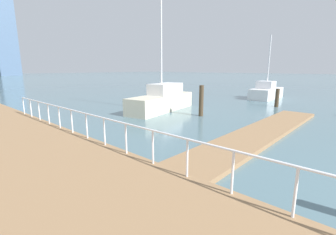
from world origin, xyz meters
TOP-DOWN VIEW (x-y plane):
  - ground_plane at (0.00, 20.00)m, footprint 300.00×300.00m
  - floating_dock at (3.59, 7.62)m, footprint 14.18×2.00m
  - boardwalk_railing at (-3.15, 7.66)m, footprint 0.06×24.97m
  - dock_piling_0 at (13.16, 9.94)m, footprint 0.33×0.33m
  - dock_piling_2 at (5.55, 12.52)m, footprint 0.31×0.31m
  - moored_boat_0 at (5.37, 16.05)m, footprint 7.04×3.14m
  - moored_boat_2 at (18.43, 12.77)m, footprint 5.57×2.25m
  - skyline_tower_4 at (23.65, 129.83)m, footprint 8.84×10.87m

SIDE VIEW (x-z plane):
  - ground_plane at x=0.00m, z-range 0.00..0.00m
  - floating_dock at x=3.59m, z-range 0.00..0.18m
  - moored_boat_2 at x=18.43m, z-range -2.63..4.06m
  - dock_piling_0 at x=13.16m, z-range 0.00..1.56m
  - moored_boat_0 at x=5.37m, z-range -4.02..5.73m
  - dock_piling_2 at x=5.55m, z-range 0.00..2.13m
  - boardwalk_railing at x=-3.15m, z-range 0.67..1.75m
  - skyline_tower_4 at x=23.65m, z-range 0.00..44.13m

